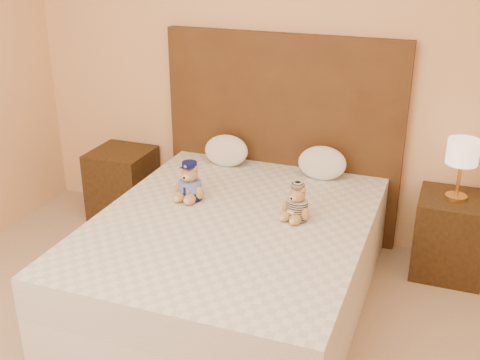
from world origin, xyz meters
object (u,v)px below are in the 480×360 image
lamp (463,155)px  pillow_left (226,149)px  nightstand_left (123,183)px  nightstand_right (450,235)px  teddy_prisoner (297,202)px  teddy_police (190,181)px  bed (232,259)px  pillow_right (322,162)px

lamp → pillow_left: (-1.62, 0.03, -0.18)m
nightstand_left → nightstand_right: (2.50, 0.00, 0.00)m
nightstand_right → pillow_left: 1.66m
nightstand_right → teddy_prisoner: 1.17m
teddy_police → teddy_prisoner: bearing=5.0°
bed → lamp: lamp is taller
teddy_police → teddy_prisoner: (0.72, -0.04, -0.01)m
nightstand_left → lamp: 2.56m
teddy_police → teddy_prisoner: teddy_police is taller
teddy_police → pillow_right: teddy_police is taller
pillow_left → lamp: bearing=-1.1°
lamp → pillow_right: lamp is taller
nightstand_right → teddy_police: bearing=-158.9°
pillow_right → nightstand_right: bearing=-1.9°
pillow_right → teddy_police: bearing=-137.5°
pillow_right → bed: bearing=-112.9°
teddy_prisoner → nightstand_right: bearing=56.0°
nightstand_right → pillow_right: (-0.90, 0.03, 0.39)m
nightstand_left → teddy_prisoner: (1.61, -0.66, 0.39)m
lamp → pillow_right: (-0.90, 0.03, -0.18)m
bed → nightstand_left: (-1.25, 0.80, -0.00)m
nightstand_right → teddy_prisoner: size_ratio=2.45×
nightstand_left → pillow_right: (1.60, 0.03, 0.39)m
bed → nightstand_left: 1.48m
nightstand_left → pillow_left: (0.88, 0.03, 0.39)m
bed → nightstand_right: same height
lamp → nightstand_left: bearing=180.0°
pillow_left → pillow_right: bearing=0.0°
lamp → pillow_right: bearing=178.1°
nightstand_left → teddy_prisoner: teddy_prisoner is taller
nightstand_right → pillow_left: bearing=178.9°
teddy_prisoner → pillow_left: bearing=156.3°
teddy_prisoner → pillow_right: pillow_right is taller
teddy_prisoner → pillow_left: size_ratio=0.67×
bed → teddy_police: bearing=153.0°
teddy_police → teddy_prisoner: 0.72m
lamp → teddy_prisoner: 1.12m
teddy_police → pillow_left: size_ratio=0.75×
teddy_police → pillow_left: (-0.01, 0.65, -0.01)m
bed → nightstand_right: bearing=32.6°
teddy_police → pillow_left: bearing=98.9°
teddy_police → pillow_right: (0.71, 0.65, -0.01)m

